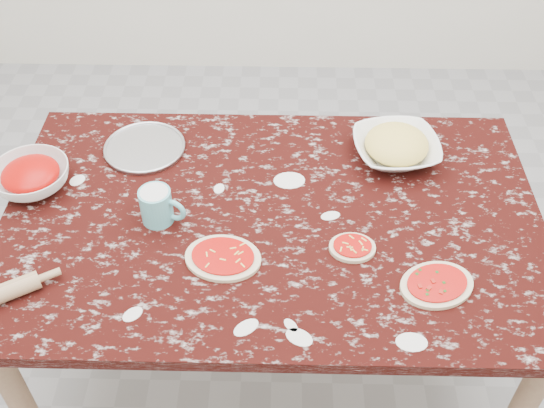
{
  "coord_description": "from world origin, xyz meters",
  "views": [
    {
      "loc": [
        0.03,
        -1.34,
        2.11
      ],
      "look_at": [
        0.0,
        0.0,
        0.8
      ],
      "focal_mm": 42.57,
      "sensor_mm": 36.0,
      "label": 1
    }
  ],
  "objects_px": {
    "sauce_bowl": "(32,177)",
    "pizza_tray": "(145,148)",
    "flour_mug": "(158,206)",
    "worktable": "(272,235)",
    "cheese_bowl": "(396,149)"
  },
  "relations": [
    {
      "from": "worktable",
      "to": "pizza_tray",
      "type": "xyz_separation_m",
      "value": [
        -0.43,
        0.3,
        0.09
      ]
    },
    {
      "from": "pizza_tray",
      "to": "cheese_bowl",
      "type": "bearing_deg",
      "value": -1.39
    },
    {
      "from": "pizza_tray",
      "to": "flour_mug",
      "type": "bearing_deg",
      "value": -73.16
    },
    {
      "from": "sauce_bowl",
      "to": "cheese_bowl",
      "type": "xyz_separation_m",
      "value": [
        1.13,
        0.17,
        -0.0
      ]
    },
    {
      "from": "cheese_bowl",
      "to": "pizza_tray",
      "type": "bearing_deg",
      "value": 178.61
    },
    {
      "from": "pizza_tray",
      "to": "cheese_bowl",
      "type": "xyz_separation_m",
      "value": [
        0.82,
        -0.02,
        0.03
      ]
    },
    {
      "from": "pizza_tray",
      "to": "sauce_bowl",
      "type": "relative_size",
      "value": 1.11
    },
    {
      "from": "worktable",
      "to": "flour_mug",
      "type": "bearing_deg",
      "value": -176.31
    },
    {
      "from": "cheese_bowl",
      "to": "flour_mug",
      "type": "xyz_separation_m",
      "value": [
        -0.72,
        -0.3,
        0.02
      ]
    },
    {
      "from": "sauce_bowl",
      "to": "flour_mug",
      "type": "height_order",
      "value": "flour_mug"
    },
    {
      "from": "worktable",
      "to": "pizza_tray",
      "type": "distance_m",
      "value": 0.53
    },
    {
      "from": "worktable",
      "to": "pizza_tray",
      "type": "relative_size",
      "value": 6.15
    },
    {
      "from": "sauce_bowl",
      "to": "flour_mug",
      "type": "distance_m",
      "value": 0.43
    },
    {
      "from": "worktable",
      "to": "sauce_bowl",
      "type": "distance_m",
      "value": 0.76
    },
    {
      "from": "sauce_bowl",
      "to": "pizza_tray",
      "type": "bearing_deg",
      "value": 30.84
    }
  ]
}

